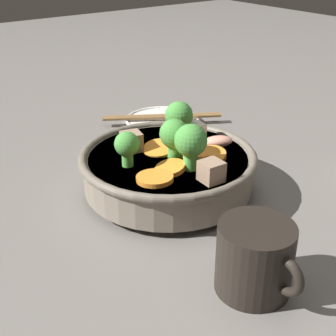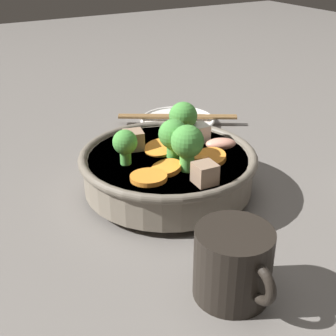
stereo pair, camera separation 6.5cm
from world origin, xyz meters
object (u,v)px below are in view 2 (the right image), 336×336
at_px(side_saucer, 178,121).
at_px(dark_mug, 234,264).
at_px(stirfry_bowl, 169,165).
at_px(chopsticks_pair, 178,117).

bearing_deg(side_saucer, dark_mug, -24.56).
bearing_deg(stirfry_bowl, chopsticks_pair, 145.89).
distance_m(side_saucer, dark_mug, 0.47).
relative_size(stirfry_bowl, dark_mug, 2.45).
xyz_separation_m(dark_mug, chopsticks_pair, (-0.43, 0.20, -0.02)).
distance_m(stirfry_bowl, dark_mug, 0.22).
relative_size(stirfry_bowl, side_saucer, 1.73).
bearing_deg(stirfry_bowl, dark_mug, -13.26).
xyz_separation_m(side_saucer, dark_mug, (0.43, -0.20, 0.03)).
height_order(stirfry_bowl, side_saucer, stirfry_bowl).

